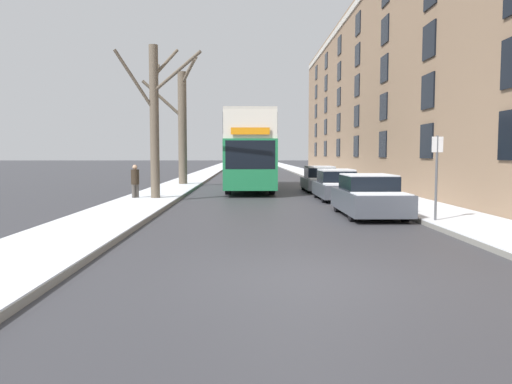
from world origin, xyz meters
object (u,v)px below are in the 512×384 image
double_decker_bus (250,148)px  parked_car_2 (320,180)px  bare_tree_left_0 (155,116)px  pedestrian_left_sidewalk (135,181)px  parked_car_1 (336,186)px  parked_car_0 (369,197)px  street_sign_post (436,174)px  bare_tree_left_1 (182,125)px

double_decker_bus → parked_car_2: (3.84, -1.38, -1.77)m
bare_tree_left_0 → pedestrian_left_sidewalk: 2.95m
bare_tree_left_0 → parked_car_1: 8.52m
parked_car_0 → double_decker_bus: bearing=107.3°
double_decker_bus → street_sign_post: bearing=-70.3°
pedestrian_left_sidewalk → bare_tree_left_0: bearing=-41.3°
parked_car_0 → street_sign_post: size_ratio=1.60×
bare_tree_left_1 → parked_car_0: bare_tree_left_1 is taller
parked_car_0 → parked_car_2: size_ratio=1.03×
parked_car_1 → pedestrian_left_sidewalk: size_ratio=2.50×
pedestrian_left_sidewalk → street_sign_post: size_ratio=0.62×
bare_tree_left_0 → parked_car_1: size_ratio=1.71×
double_decker_bus → parked_car_0: bearing=-72.7°
bare_tree_left_0 → street_sign_post: (9.30, -7.60, -2.21)m
bare_tree_left_1 → parked_car_1: 13.03m
bare_tree_left_1 → parked_car_0: 17.85m
parked_car_0 → pedestrian_left_sidewalk: bearing=148.5°
parked_car_0 → bare_tree_left_0: bearing=145.9°
double_decker_bus → pedestrian_left_sidewalk: bearing=-125.8°
bare_tree_left_0 → bare_tree_left_1: bare_tree_left_1 is taller
parked_car_2 → double_decker_bus: bearing=160.3°
double_decker_bus → parked_car_2: size_ratio=2.77×
bare_tree_left_1 → street_sign_post: bearing=-62.0°
bare_tree_left_0 → pedestrian_left_sidewalk: bare_tree_left_0 is taller
parked_car_0 → pedestrian_left_sidewalk: (-8.84, 5.41, 0.23)m
parked_car_1 → pedestrian_left_sidewalk: bearing=-176.8°
bare_tree_left_1 → parked_car_0: size_ratio=1.99×
parked_car_0 → parked_car_2: 10.96m
parked_car_2 → street_sign_post: 13.28m
street_sign_post → double_decker_bus: bearing=109.7°
pedestrian_left_sidewalk → parked_car_1: bearing=-36.4°
bare_tree_left_0 → parked_car_2: bare_tree_left_0 is taller
double_decker_bus → parked_car_1: size_ratio=2.78×
bare_tree_left_0 → parked_car_0: bare_tree_left_0 is taller
double_decker_bus → street_sign_post: size_ratio=4.30×
parked_car_1 → pedestrian_left_sidewalk: pedestrian_left_sidewalk is taller
parked_car_1 → parked_car_0: bearing=-90.0°
double_decker_bus → parked_car_1: 7.70m
parked_car_2 → parked_car_1: bearing=-90.0°
parked_car_2 → pedestrian_left_sidewalk: 10.44m
bare_tree_left_1 → pedestrian_left_sidewalk: 10.63m
bare_tree_left_0 → parked_car_2: (7.94, 5.58, -3.04)m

